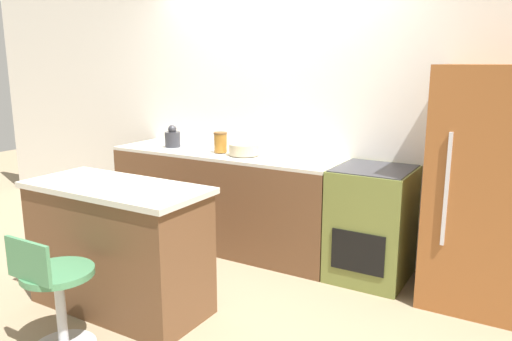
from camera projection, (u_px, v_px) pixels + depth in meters
The scene contains 10 objects.
ground_plane at pixel (236, 263), 4.41m from camera, with size 14.00×14.00×0.00m, color #998466.
wall_back at pixel (274, 110), 4.69m from camera, with size 8.00×0.06×2.60m.
back_counter at pixel (225, 199), 4.76m from camera, with size 2.25×0.62×0.92m.
kitchen_island at pixel (119, 247), 3.54m from camera, with size 1.34×0.61×0.92m.
oven_range at pixel (372, 224), 4.04m from camera, with size 0.60×0.64×0.92m.
refrigerator at pixel (485, 189), 3.53m from camera, with size 0.73×0.69×1.73m.
stool_chair at pixel (56, 295), 2.99m from camera, with size 0.43×0.43×0.77m.
kettle at pixel (173, 138), 4.89m from camera, with size 0.15×0.15×0.22m.
mixing_bowl at pixel (244, 149), 4.48m from camera, with size 0.27×0.27×0.10m.
canister_jar at pixel (220, 142), 4.60m from camera, with size 0.12×0.12×0.18m.
Camera 1 is at (2.26, -3.46, 1.75)m, focal length 35.00 mm.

